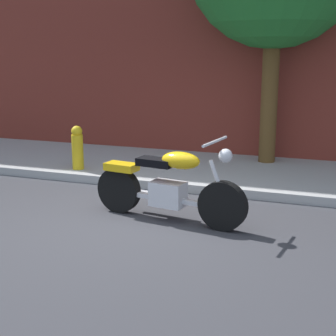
{
  "coord_description": "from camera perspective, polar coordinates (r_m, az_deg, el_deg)",
  "views": [
    {
      "loc": [
        2.45,
        -5.5,
        2.16
      ],
      "look_at": [
        0.39,
        0.28,
        0.7
      ],
      "focal_mm": 52.85,
      "sensor_mm": 36.0,
      "label": 1
    }
  ],
  "objects": [
    {
      "name": "sidewalk",
      "position": [
        8.93,
        3.17,
        -0.2
      ],
      "size": [
        22.35,
        2.54,
        0.14
      ],
      "primitive_type": "cube",
      "color": "#A7A7A7",
      "rests_on": "ground"
    },
    {
      "name": "motorcycle",
      "position": [
        6.38,
        0.01,
        -2.22
      ],
      "size": [
        2.14,
        0.74,
        1.12
      ],
      "color": "black",
      "rests_on": "ground"
    },
    {
      "name": "ground_plane",
      "position": [
        6.4,
        -4.13,
        -6.43
      ],
      "size": [
        60.0,
        60.0,
        0.0
      ],
      "primitive_type": "plane",
      "color": "#38383D"
    },
    {
      "name": "fire_hydrant",
      "position": [
        8.76,
        -10.38,
        1.91
      ],
      "size": [
        0.2,
        0.2,
        0.91
      ],
      "color": "gold",
      "rests_on": "ground"
    }
  ]
}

